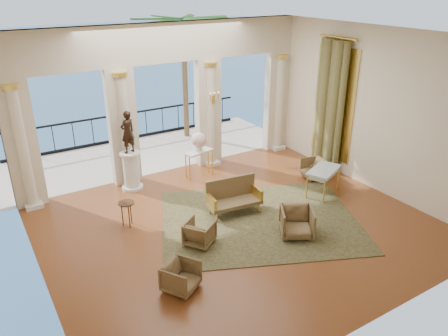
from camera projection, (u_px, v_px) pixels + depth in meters
floor at (238, 225)px, 10.77m from camera, size 9.00×9.00×0.00m
room_walls at (270, 127)px, 8.75m from camera, size 9.00×9.00×9.00m
arcade at (167, 91)px, 12.71m from camera, size 9.00×0.56×4.50m
terrace at (147, 153)px, 15.31m from camera, size 10.00×3.60×0.10m
balustrade at (129, 129)px, 16.37m from camera, size 9.00×0.06×1.03m
palm_tree at (183, 25)px, 15.24m from camera, size 2.00×2.00×4.50m
curtain at (329, 107)px, 13.20m from camera, size 0.33×1.40×4.09m
window_frame at (334, 104)px, 13.25m from camera, size 0.04×1.60×3.40m
wall_sconce at (214, 99)px, 13.29m from camera, size 0.30×0.11×0.33m
rug at (259, 220)px, 10.99m from camera, size 5.94×5.39×0.02m
armchair_a at (181, 275)px, 8.46m from camera, size 0.84×0.83×0.64m
armchair_b at (297, 221)px, 10.23m from camera, size 1.00×0.98×0.77m
armchair_c at (314, 168)px, 13.20m from camera, size 0.72×0.75×0.66m
armchair_d at (200, 232)px, 9.92m from camera, size 0.82×0.83×0.63m
settee at (233, 196)px, 11.23m from camera, size 1.45×0.76×0.92m
game_table at (324, 172)px, 12.08m from camera, size 1.27×1.02×0.76m
pedestal at (131, 171)px, 12.47m from camera, size 0.61×0.61×1.12m
statue at (128, 132)px, 11.99m from camera, size 0.50×0.40×1.20m
console_table at (199, 155)px, 13.16m from camera, size 0.93×0.53×0.83m
urn at (199, 141)px, 12.97m from camera, size 0.44×0.44×0.59m
side_table at (127, 206)px, 10.55m from camera, size 0.39×0.39×0.64m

